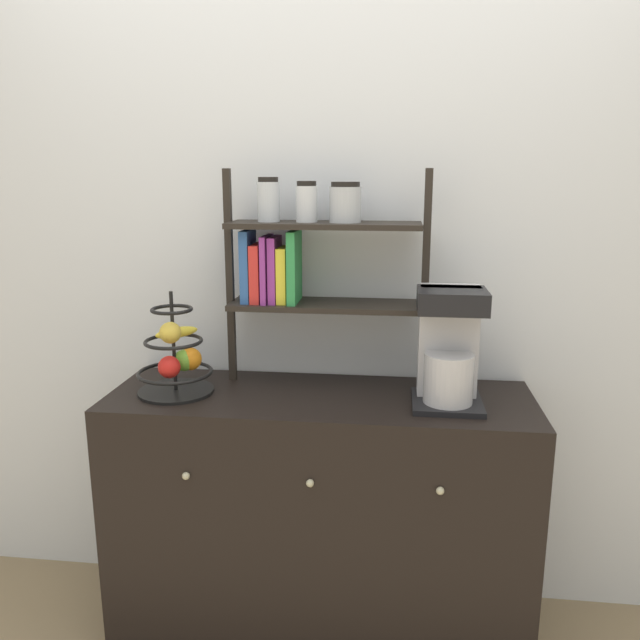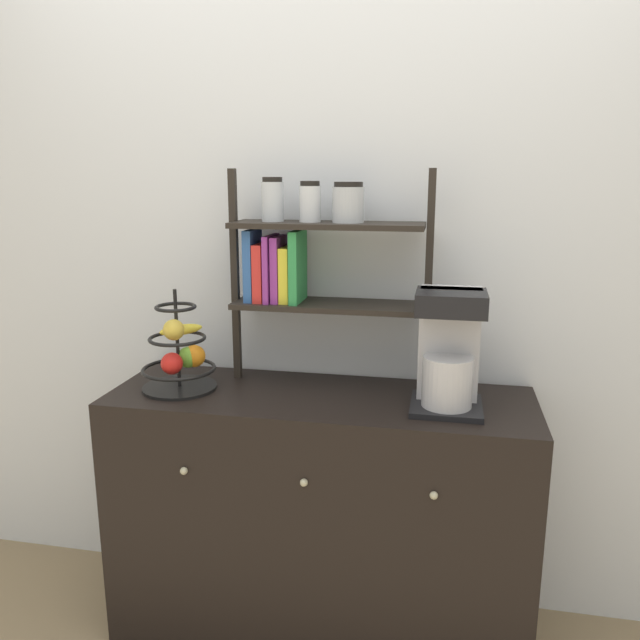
{
  "view_description": "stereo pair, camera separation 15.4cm",
  "coord_description": "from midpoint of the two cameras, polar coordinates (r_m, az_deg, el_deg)",
  "views": [
    {
      "loc": [
        0.23,
        -1.69,
        1.57
      ],
      "look_at": [
        0.0,
        0.23,
        1.13
      ],
      "focal_mm": 35.0,
      "sensor_mm": 36.0,
      "label": 1
    },
    {
      "loc": [
        0.39,
        -1.67,
        1.57
      ],
      "look_at": [
        0.0,
        0.23,
        1.13
      ],
      "focal_mm": 35.0,
      "sensor_mm": 36.0,
      "label": 2
    }
  ],
  "objects": [
    {
      "name": "wall_back",
      "position": [
        2.22,
        3.38,
        5.93
      ],
      "size": [
        7.0,
        0.05,
        2.6
      ],
      "primitive_type": "cube",
      "color": "silver",
      "rests_on": "ground_plane"
    },
    {
      "name": "sideboard",
      "position": [
        2.24,
        2.02,
        -17.46
      ],
      "size": [
        1.39,
        0.48,
        0.87
      ],
      "color": "black",
      "rests_on": "ground_plane"
    },
    {
      "name": "coffee_maker",
      "position": [
        1.96,
        13.91,
        -2.77
      ],
      "size": [
        0.22,
        0.22,
        0.37
      ],
      "color": "black",
      "rests_on": "sideboard"
    },
    {
      "name": "fruit_stand",
      "position": [
        2.12,
        -10.63,
        -3.26
      ],
      "size": [
        0.25,
        0.25,
        0.34
      ],
      "color": "black",
      "rests_on": "sideboard"
    },
    {
      "name": "shelf_hutch",
      "position": [
        2.09,
        0.8,
        5.97
      ],
      "size": [
        0.68,
        0.2,
        0.73
      ],
      "color": "black",
      "rests_on": "sideboard"
    }
  ]
}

